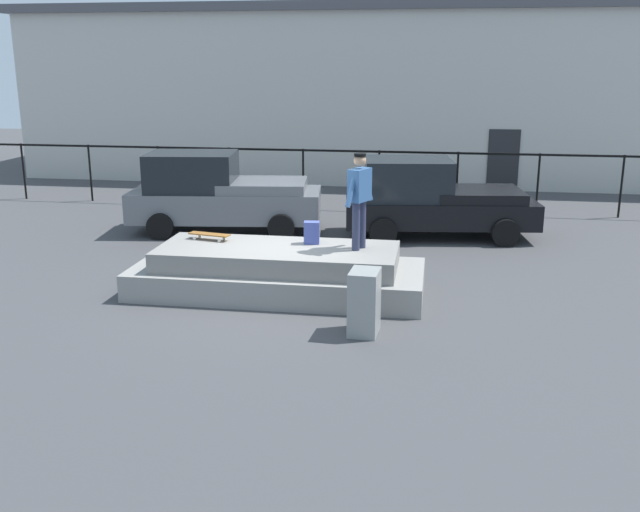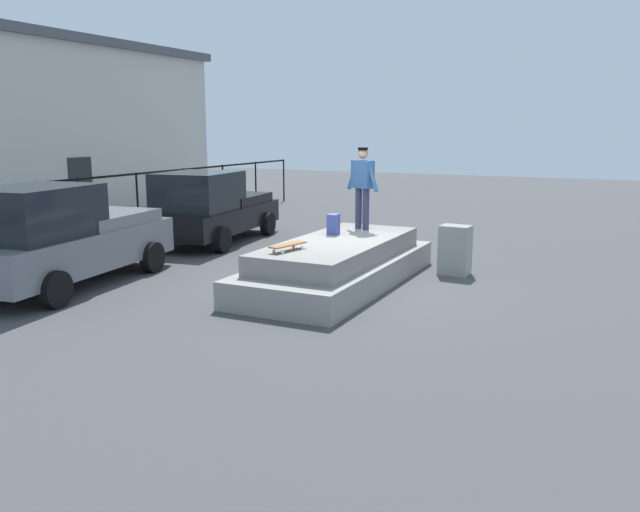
{
  "view_description": "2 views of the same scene",
  "coord_description": "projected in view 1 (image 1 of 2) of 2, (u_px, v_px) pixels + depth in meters",
  "views": [
    {
      "loc": [
        2.69,
        -12.38,
        4.12
      ],
      "look_at": [
        0.48,
        1.28,
        0.38
      ],
      "focal_mm": 40.6,
      "sensor_mm": 36.0,
      "label": 1
    },
    {
      "loc": [
        -11.26,
        -4.98,
        2.98
      ],
      "look_at": [
        0.43,
        0.69,
        0.39
      ],
      "focal_mm": 36.38,
      "sensor_mm": 36.0,
      "label": 2
    }
  ],
  "objects": [
    {
      "name": "utility_box",
      "position": [
        364.0,
        302.0,
        11.2
      ],
      "size": [
        0.48,
        0.63,
        1.02
      ],
      "primitive_type": "cube",
      "rotation": [
        0.0,
        0.0,
        -0.06
      ],
      "color": "gray",
      "rests_on": "ground_plane"
    },
    {
      "name": "car_black_pickup_mid",
      "position": [
        432.0,
        199.0,
        17.36
      ],
      "size": [
        4.7,
        2.51,
        1.88
      ],
      "color": "black",
      "rests_on": "ground_plane"
    },
    {
      "name": "skateboarder",
      "position": [
        359.0,
        194.0,
        12.74
      ],
      "size": [
        0.44,
        0.87,
        1.71
      ],
      "color": "#2D334C",
      "rests_on": "concrete_ledge"
    },
    {
      "name": "fence_row",
      "position": [
        341.0,
        167.0,
        20.56
      ],
      "size": [
        24.06,
        0.06,
        1.71
      ],
      "color": "black",
      "rests_on": "ground_plane"
    },
    {
      "name": "skateboard",
      "position": [
        209.0,
        235.0,
        13.63
      ],
      "size": [
        0.83,
        0.36,
        0.12
      ],
      "color": "brown",
      "rests_on": "concrete_ledge"
    },
    {
      "name": "warehouse_building",
      "position": [
        368.0,
        91.0,
        27.3
      ],
      "size": [
        24.6,
        7.89,
        6.01
      ],
      "color": "beige",
      "rests_on": "ground_plane"
    },
    {
      "name": "concrete_ledge",
      "position": [
        278.0,
        272.0,
        13.24
      ],
      "size": [
        5.29,
        2.12,
        0.86
      ],
      "color": "gray",
      "rests_on": "ground_plane"
    },
    {
      "name": "backpack",
      "position": [
        312.0,
        233.0,
        13.33
      ],
      "size": [
        0.3,
        0.23,
        0.41
      ],
      "primitive_type": "cube",
      "rotation": [
        0.0,
        0.0,
        0.12
      ],
      "color": "#3F4C99",
      "rests_on": "concrete_ledge"
    },
    {
      "name": "car_grey_pickup_near",
      "position": [
        219.0,
        193.0,
        17.87
      ],
      "size": [
        4.84,
        2.47,
        1.96
      ],
      "color": "slate",
      "rests_on": "ground_plane"
    },
    {
      "name": "ground_plane",
      "position": [
        283.0,
        293.0,
        13.29
      ],
      "size": [
        60.0,
        60.0,
        0.0
      ],
      "primitive_type": "plane",
      "color": "#424244"
    }
  ]
}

